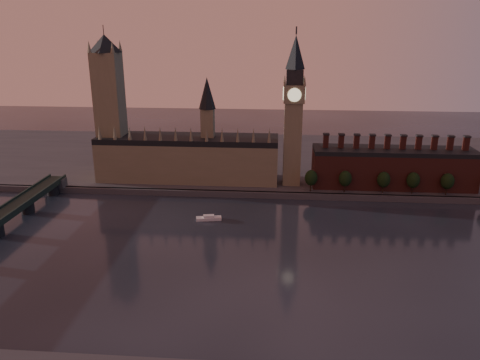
# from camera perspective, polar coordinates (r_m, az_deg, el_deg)

# --- Properties ---
(ground) EXTENTS (900.00, 900.00, 0.00)m
(ground) POSITION_cam_1_polar(r_m,az_deg,el_deg) (236.67, 4.42, -9.78)
(ground) COLOR black
(ground) RESTS_ON ground
(north_bank) EXTENTS (900.00, 182.00, 4.00)m
(north_bank) POSITION_cam_1_polar(r_m,az_deg,el_deg) (402.21, 4.55, 2.43)
(north_bank) COLOR #46464B
(north_bank) RESTS_ON ground
(palace_of_westminster) EXTENTS (130.00, 30.30, 74.00)m
(palace_of_westminster) POSITION_cam_1_polar(r_m,az_deg,el_deg) (341.94, -6.27, 2.96)
(palace_of_westminster) COLOR #7A7057
(palace_of_westminster) RESTS_ON north_bank
(victoria_tower) EXTENTS (24.00, 24.00, 108.00)m
(victoria_tower) POSITION_cam_1_polar(r_m,az_deg,el_deg) (348.97, -15.60, 9.00)
(victoria_tower) COLOR #7A7057
(victoria_tower) RESTS_ON north_bank
(big_ben) EXTENTS (15.00, 15.00, 107.00)m
(big_ben) POSITION_cam_1_polar(r_m,az_deg,el_deg) (323.92, 6.55, 8.48)
(big_ben) COLOR #7A7057
(big_ben) RESTS_ON north_bank
(chimney_block) EXTENTS (110.00, 25.00, 37.00)m
(chimney_block) POSITION_cam_1_polar(r_m,az_deg,el_deg) (342.31, 18.10, 1.50)
(chimney_block) COLOR #5D2923
(chimney_block) RESTS_ON north_bank
(embankment_tree_0) EXTENTS (8.60, 8.60, 14.88)m
(embankment_tree_0) POSITION_cam_1_polar(r_m,az_deg,el_deg) (319.88, 8.66, 0.26)
(embankment_tree_0) COLOR black
(embankment_tree_0) RESTS_ON north_bank
(embankment_tree_1) EXTENTS (8.60, 8.60, 14.88)m
(embankment_tree_1) POSITION_cam_1_polar(r_m,az_deg,el_deg) (322.67, 12.71, 0.17)
(embankment_tree_1) COLOR black
(embankment_tree_1) RESTS_ON north_bank
(embankment_tree_2) EXTENTS (8.60, 8.60, 14.88)m
(embankment_tree_2) POSITION_cam_1_polar(r_m,az_deg,el_deg) (327.07, 17.11, 0.04)
(embankment_tree_2) COLOR black
(embankment_tree_2) RESTS_ON north_bank
(embankment_tree_3) EXTENTS (8.60, 8.60, 14.88)m
(embankment_tree_3) POSITION_cam_1_polar(r_m,az_deg,el_deg) (332.27, 20.36, -0.02)
(embankment_tree_3) COLOR black
(embankment_tree_3) RESTS_ON north_bank
(embankment_tree_4) EXTENTS (8.60, 8.60, 14.88)m
(embankment_tree_4) POSITION_cam_1_polar(r_m,az_deg,el_deg) (338.54, 23.97, -0.14)
(embankment_tree_4) COLOR black
(embankment_tree_4) RESTS_ON north_bank
(river_boat) EXTENTS (15.63, 6.85, 3.02)m
(river_boat) POSITION_cam_1_polar(r_m,az_deg,el_deg) (282.98, -3.83, -4.65)
(river_boat) COLOR silver
(river_boat) RESTS_ON ground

